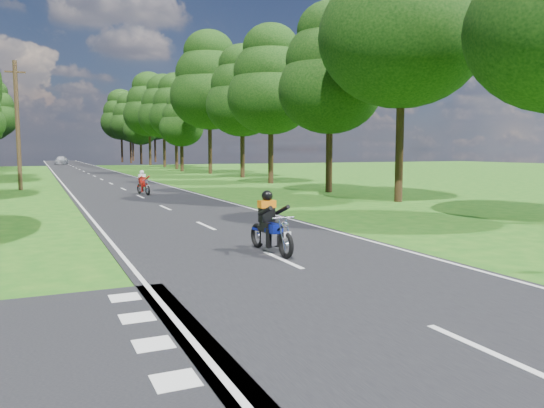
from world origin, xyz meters
name	(u,v)px	position (x,y,z in m)	size (l,w,h in m)	color
ground	(326,280)	(0.00, 0.00, 0.00)	(160.00, 160.00, 0.00)	#1B5714
main_road	(89,174)	(0.00, 50.00, 0.01)	(7.00, 140.00, 0.02)	black
road_markings	(89,174)	(-0.14, 48.13, 0.02)	(7.40, 140.00, 0.01)	silver
treeline	(91,102)	(1.43, 60.06, 8.25)	(40.00, 115.35, 14.78)	black
telegraph_pole	(18,125)	(-6.00, 28.00, 4.07)	(1.20, 0.26, 8.00)	#382616
rider_near_blue	(271,222)	(0.10, 2.89, 0.79)	(0.61, 1.84, 1.53)	navy
rider_far_red	(143,182)	(0.41, 21.28, 0.71)	(0.55, 1.65, 1.37)	#970E0B
distant_car	(61,160)	(-1.00, 87.86, 0.75)	(1.72, 4.28, 1.46)	silver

